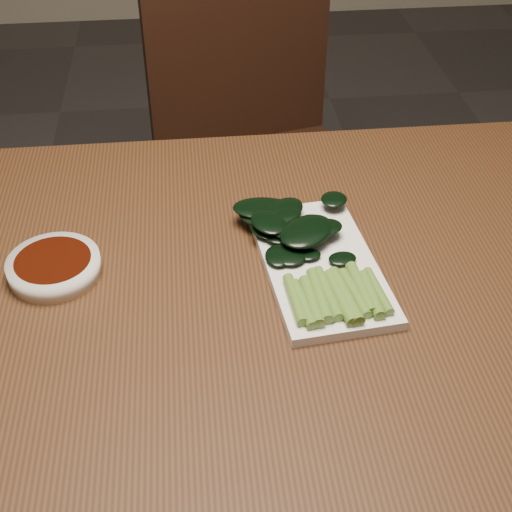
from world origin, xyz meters
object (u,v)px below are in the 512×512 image
at_px(table, 233,330).
at_px(gai_lan, 302,247).
at_px(chair_far, 256,148).
at_px(sauce_bowl, 54,266).
at_px(serving_plate, 320,265).

bearing_deg(table, gai_lan, 26.31).
bearing_deg(gai_lan, table, -153.69).
xyz_separation_m(table, chair_far, (0.12, 0.80, -0.19)).
bearing_deg(sauce_bowl, chair_far, 65.00).
height_order(table, sauce_bowl, sauce_bowl).
distance_m(chair_far, gai_lan, 0.81).
height_order(chair_far, serving_plate, chair_far).
distance_m(chair_far, sauce_bowl, 0.87).
distance_m(table, sauce_bowl, 0.25).
bearing_deg(gai_lan, chair_far, 88.59).
bearing_deg(serving_plate, gai_lan, 140.57).
relative_size(chair_far, sauce_bowl, 7.32).
height_order(sauce_bowl, gai_lan, gai_lan).
height_order(table, gai_lan, gai_lan).
relative_size(chair_far, gai_lan, 3.25).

